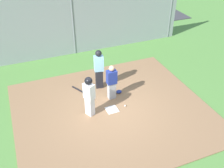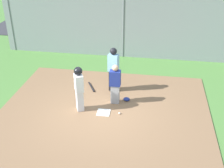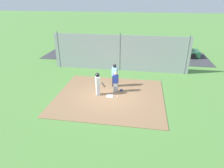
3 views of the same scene
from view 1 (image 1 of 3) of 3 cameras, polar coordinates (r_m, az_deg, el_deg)
The scene contains 12 objects.
ground_plane at distance 10.11m, azimuth -0.01°, elevation -5.74°, with size 140.00×140.00×0.00m, color #51843D.
dirt_infield at distance 10.10m, azimuth -0.01°, elevation -5.68°, with size 7.20×6.40×0.03m, color #896647.
home_plate at distance 10.08m, azimuth -0.01°, elevation -5.57°, with size 0.44×0.44×0.02m, color white.
catcher at distance 10.28m, azimuth -0.07°, elevation 0.45°, with size 0.38×0.27×1.48m.
umpire at distance 10.85m, azimuth -2.85°, elevation 3.36°, with size 0.42×0.32×1.74m.
runner at distance 9.38m, azimuth -4.96°, elevation -2.18°, with size 0.40×0.46×1.61m.
baseball_bat at distance 11.17m, azimuth -7.17°, elevation -1.31°, with size 0.06×0.06×0.81m, color black.
catcher_mask at distance 10.94m, azimuth 1.49°, elevation -1.66°, with size 0.24×0.20×0.12m, color navy.
baseball at distance 10.24m, azimuth 2.83°, elevation -4.72°, with size 0.07×0.07×0.07m, color white.
backstop_fence at distance 13.66m, azimuth -8.39°, elevation 12.68°, with size 12.00×0.10×3.35m.
parking_lot at distance 18.57m, azimuth -11.84°, elevation 12.81°, with size 18.00×5.20×0.04m, color #38383D.
parked_car_green at distance 20.73m, azimuth 4.41°, elevation 17.32°, with size 4.20×1.88×1.28m.
Camera 1 is at (2.92, 7.24, 6.42)m, focal length 42.25 mm.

